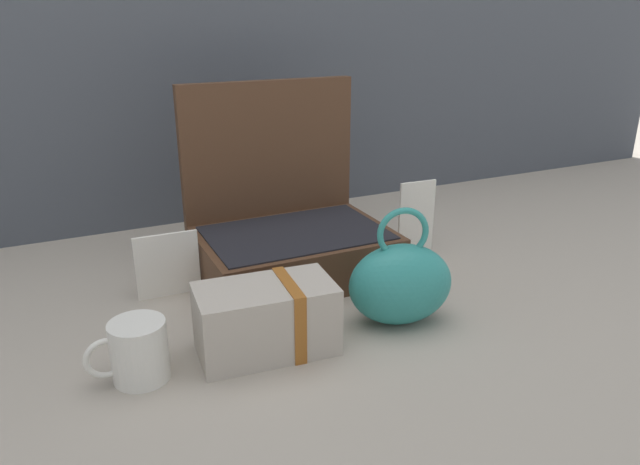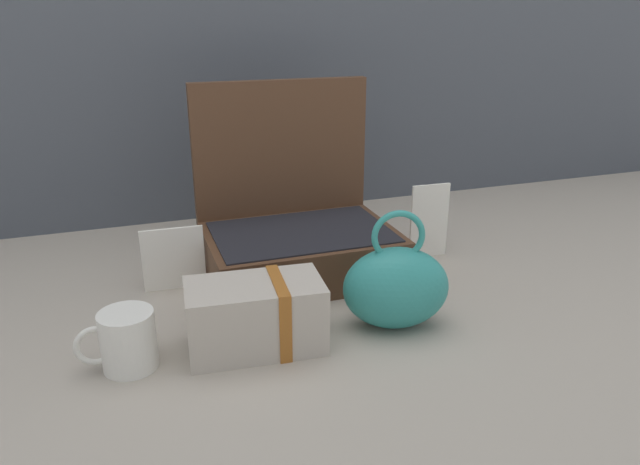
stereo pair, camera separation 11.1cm
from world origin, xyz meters
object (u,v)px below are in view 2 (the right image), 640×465
(cream_toiletry_bag, at_px, (257,315))
(info_card_left, at_px, (429,221))
(poster_card_right, at_px, (173,259))
(open_suitcase, at_px, (295,231))
(teal_pouch_handbag, at_px, (396,287))
(coffee_mug, at_px, (127,340))

(cream_toiletry_bag, relative_size, info_card_left, 1.36)
(info_card_left, bearing_deg, cream_toiletry_bag, -148.16)
(poster_card_right, bearing_deg, open_suitcase, 4.73)
(cream_toiletry_bag, bearing_deg, poster_card_right, 111.31)
(poster_card_right, bearing_deg, teal_pouch_handbag, -37.11)
(teal_pouch_handbag, relative_size, cream_toiletry_bag, 0.94)
(info_card_left, distance_m, poster_card_right, 0.57)
(cream_toiletry_bag, distance_m, info_card_left, 0.53)
(open_suitcase, relative_size, teal_pouch_handbag, 1.80)
(teal_pouch_handbag, bearing_deg, coffee_mug, 177.67)
(teal_pouch_handbag, xyz_separation_m, info_card_left, (0.21, 0.27, 0.01))
(teal_pouch_handbag, relative_size, poster_card_right, 1.69)
(poster_card_right, bearing_deg, coffee_mug, -108.95)
(open_suitcase, bearing_deg, coffee_mug, -142.09)
(info_card_left, bearing_deg, teal_pouch_handbag, -125.80)
(open_suitcase, height_order, coffee_mug, open_suitcase)
(cream_toiletry_bag, xyz_separation_m, info_card_left, (0.46, 0.26, 0.03))
(open_suitcase, bearing_deg, poster_card_right, -177.11)
(teal_pouch_handbag, xyz_separation_m, cream_toiletry_bag, (-0.25, 0.01, -0.02))
(teal_pouch_handbag, distance_m, coffee_mug, 0.46)
(open_suitcase, xyz_separation_m, poster_card_right, (-0.26, -0.01, -0.02))
(open_suitcase, height_order, info_card_left, open_suitcase)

